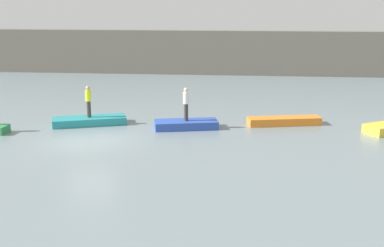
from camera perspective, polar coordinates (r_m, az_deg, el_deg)
ground_plane at (r=25.87m, az=-11.13°, el=-1.93°), size 120.00×120.00×0.00m
embankment_wall at (r=46.97m, az=-3.49°, el=7.79°), size 80.00×1.20×3.84m
rowboat_teal at (r=29.13m, az=-11.10°, el=0.29°), size 4.13×2.51×0.42m
rowboat_blue at (r=27.77m, az=-0.65°, el=-0.11°), size 3.52×1.96×0.43m
rowboat_orange at (r=29.00m, az=9.99°, el=0.27°), size 4.08×1.77×0.42m
person_white_shirt at (r=27.50m, az=-0.65°, el=2.32°), size 0.32×0.32×1.77m
person_hiviz_shirt at (r=28.88m, az=-11.21°, el=2.54°), size 0.32×0.32×1.73m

